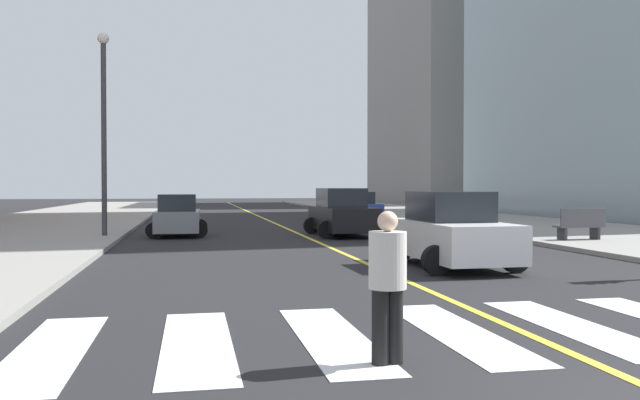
# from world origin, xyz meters

# --- Properties ---
(sidewalk_kerb_east) EXTENTS (10.00, 120.00, 0.15)m
(sidewalk_kerb_east) POSITION_xyz_m (12.20, 20.00, 0.07)
(sidewalk_kerb_east) COLOR gray
(sidewalk_kerb_east) RESTS_ON ground
(crosswalk_paint) EXTENTS (13.50, 4.00, 0.01)m
(crosswalk_paint) POSITION_xyz_m (0.00, 4.00, 0.01)
(crosswalk_paint) COLOR silver
(crosswalk_paint) RESTS_ON ground
(lane_divider_paint) EXTENTS (0.16, 80.00, 0.01)m
(lane_divider_paint) POSITION_xyz_m (0.00, 40.00, 0.01)
(lane_divider_paint) COLOR yellow
(lane_divider_paint) RESTS_ON ground
(parking_garage_concrete) EXTENTS (18.00, 24.00, 31.21)m
(parking_garage_concrete) POSITION_xyz_m (28.13, 69.46, 15.61)
(parking_garage_concrete) COLOR gray
(parking_garage_concrete) RESTS_ON ground
(car_white_nearest) EXTENTS (2.72, 4.33, 1.92)m
(car_white_nearest) POSITION_xyz_m (1.96, 10.98, 0.90)
(car_white_nearest) COLOR silver
(car_white_nearest) RESTS_ON ground
(car_black_second) EXTENTS (2.86, 4.50, 1.99)m
(car_black_second) POSITION_xyz_m (1.62, 21.80, 0.93)
(car_black_second) COLOR black
(car_black_second) RESTS_ON ground
(car_blue_third) EXTENTS (2.54, 3.97, 1.75)m
(car_blue_third) POSITION_xyz_m (5.20, 32.69, 0.82)
(car_blue_third) COLOR #2D479E
(car_blue_third) RESTS_ON ground
(car_gray_fourth) EXTENTS (2.48, 3.92, 1.74)m
(car_gray_fourth) POSITION_xyz_m (-5.12, 22.95, 0.81)
(car_gray_fourth) COLOR slate
(car_gray_fourth) RESTS_ON ground
(park_bench) EXTENTS (1.83, 0.65, 1.12)m
(park_bench) POSITION_xyz_m (9.07, 16.31, 0.69)
(park_bench) COLOR #47474C
(park_bench) RESTS_ON sidewalk_kerb_east
(pedestrian_crossing) EXTENTS (0.44, 0.44, 1.77)m
(pedestrian_crossing) POSITION_xyz_m (-2.35, 2.58, 0.98)
(pedestrian_crossing) COLOR black
(pedestrian_crossing) RESTS_ON ground
(fire_hydrant) EXTENTS (0.26, 0.26, 0.89)m
(fire_hydrant) POSITION_xyz_m (8.27, 29.57, 0.58)
(fire_hydrant) COLOR red
(fire_hydrant) RESTS_ON sidewalk_kerb_east
(street_lamp) EXTENTS (0.44, 0.44, 7.86)m
(street_lamp) POSITION_xyz_m (-7.89, 21.76, 4.75)
(street_lamp) COLOR #38383D
(street_lamp) RESTS_ON sidewalk_kerb_west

